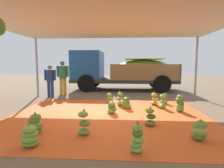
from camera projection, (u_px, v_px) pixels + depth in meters
ground_plane at (114, 98)px, 8.44m from camera, size 40.00×40.00×0.00m
tarp_orange at (108, 116)px, 5.46m from camera, size 6.00×5.04×0.01m
tent_canopy at (107, 20)px, 5.07m from camera, size 8.00×7.00×2.91m
banana_bunch_0 at (165, 99)px, 7.27m from camera, size 0.32×0.32×0.45m
banana_bunch_1 at (126, 103)px, 6.47m from camera, size 0.41×0.39×0.46m
banana_bunch_2 at (112, 108)px, 5.78m from camera, size 0.39×0.37×0.43m
banana_bunch_3 at (120, 99)px, 6.91m from camera, size 0.35×0.34×0.55m
banana_bunch_4 at (30, 137)px, 3.41m from camera, size 0.41×0.42×0.46m
banana_bunch_5 at (150, 118)px, 4.62m from camera, size 0.38×0.38×0.51m
banana_bunch_6 at (180, 104)px, 6.01m from camera, size 0.38×0.36×0.60m
banana_bunch_7 at (137, 140)px, 3.17m from camera, size 0.33×0.34×0.58m
banana_bunch_8 at (155, 99)px, 7.00m from camera, size 0.36×0.36×0.51m
banana_bunch_9 at (163, 102)px, 6.45m from camera, size 0.36×0.36×0.55m
banana_bunch_10 at (199, 131)px, 3.71m from camera, size 0.37×0.35×0.45m
banana_bunch_11 at (84, 124)px, 4.00m from camera, size 0.37×0.37×0.58m
banana_bunch_12 at (110, 98)px, 7.45m from camera, size 0.35×0.33×0.44m
banana_bunch_13 at (35, 124)px, 4.09m from camera, size 0.47×0.44×0.49m
cargo_truck_main at (121, 70)px, 11.31m from camera, size 6.36×2.62×2.40m
worker_0 at (63, 75)px, 9.46m from camera, size 0.65×0.40×1.77m
worker_1 at (50, 79)px, 8.68m from camera, size 0.57×0.35×1.56m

